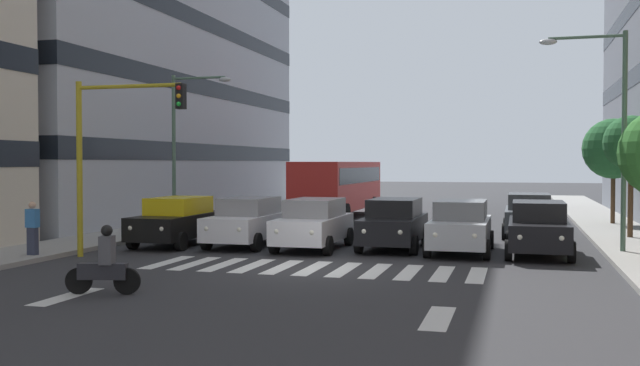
# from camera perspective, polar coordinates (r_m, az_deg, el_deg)

# --- Properties ---
(ground_plane) EXTENTS (180.00, 180.00, 0.00)m
(ground_plane) POSITION_cam_1_polar(r_m,az_deg,el_deg) (20.10, -0.57, -6.84)
(ground_plane) COLOR #2D2D30
(sidewalk_right) EXTENTS (2.78, 90.00, 0.15)m
(sidewalk_right) POSITION_cam_1_polar(r_m,az_deg,el_deg) (24.49, -22.65, -5.26)
(sidewalk_right) COLOR gray
(sidewalk_right) RESTS_ON ground_plane
(crosswalk_markings) EXTENTS (9.45, 2.80, 0.01)m
(crosswalk_markings) POSITION_cam_1_polar(r_m,az_deg,el_deg) (20.09, -0.57, -6.83)
(crosswalk_markings) COLOR silver
(crosswalk_markings) RESTS_ON ground_plane
(lane_arrow_0) EXTENTS (0.50, 2.20, 0.01)m
(lane_arrow_0) POSITION_cam_1_polar(r_m,az_deg,el_deg) (13.99, 9.44, -10.60)
(lane_arrow_0) COLOR silver
(lane_arrow_0) RESTS_ON ground_plane
(lane_arrow_1) EXTENTS (0.50, 2.20, 0.01)m
(lane_arrow_1) POSITION_cam_1_polar(r_m,az_deg,el_deg) (16.90, -19.58, -8.54)
(lane_arrow_1) COLOR silver
(lane_arrow_1) RESTS_ON ground_plane
(car_0) EXTENTS (2.02, 4.44, 1.72)m
(car_0) POSITION_cam_1_polar(r_m,az_deg,el_deg) (23.73, 17.06, -3.45)
(car_0) COLOR black
(car_0) RESTS_ON ground_plane
(car_1) EXTENTS (2.02, 4.44, 1.72)m
(car_1) POSITION_cam_1_polar(r_m,az_deg,el_deg) (23.78, 11.17, -3.40)
(car_1) COLOR #B2B7BC
(car_1) RESTS_ON ground_plane
(car_2) EXTENTS (2.02, 4.44, 1.72)m
(car_2) POSITION_cam_1_polar(r_m,az_deg,el_deg) (24.57, 5.93, -3.22)
(car_2) COLOR black
(car_2) RESTS_ON ground_plane
(car_3) EXTENTS (2.02, 4.44, 1.72)m
(car_3) POSITION_cam_1_polar(r_m,az_deg,el_deg) (24.37, -0.50, -3.25)
(car_3) COLOR silver
(car_3) RESTS_ON ground_plane
(car_4) EXTENTS (2.02, 4.44, 1.72)m
(car_4) POSITION_cam_1_polar(r_m,az_deg,el_deg) (25.43, -5.80, -3.05)
(car_4) COLOR silver
(car_4) RESTS_ON ground_plane
(car_5) EXTENTS (2.02, 4.44, 1.72)m
(car_5) POSITION_cam_1_polar(r_m,az_deg,el_deg) (26.06, -11.35, -2.96)
(car_5) COLOR black
(car_5) RESTS_ON ground_plane
(car_row2_0) EXTENTS (2.02, 4.44, 1.72)m
(car_row2_0) POSITION_cam_1_polar(r_m,az_deg,el_deg) (29.63, 16.35, -2.44)
(car_row2_0) COLOR #474C51
(car_row2_0) RESTS_ON ground_plane
(bus_behind_traffic) EXTENTS (2.78, 10.50, 3.00)m
(bus_behind_traffic) POSITION_cam_1_polar(r_m,az_deg,el_deg) (38.12, 1.52, -0.01)
(bus_behind_traffic) COLOR red
(bus_behind_traffic) RESTS_ON ground_plane
(motorcycle_with_rider) EXTENTS (1.68, 0.49, 1.57)m
(motorcycle_with_rider) POSITION_cam_1_polar(r_m,az_deg,el_deg) (16.82, -16.87, -6.35)
(motorcycle_with_rider) COLOR black
(motorcycle_with_rider) RESTS_ON ground_plane
(traffic_light_gantry) EXTENTS (3.72, 0.36, 5.50)m
(traffic_light_gantry) POSITION_cam_1_polar(r_m,az_deg,el_deg) (23.05, -16.57, 3.28)
(traffic_light_gantry) COLOR #AD991E
(traffic_light_gantry) RESTS_ON ground_plane
(street_lamp_left) EXTENTS (2.68, 0.28, 6.97)m
(street_lamp_left) POSITION_cam_1_polar(r_m,az_deg,el_deg) (24.53, 22.16, 4.89)
(street_lamp_left) COLOR #4C6B56
(street_lamp_left) RESTS_ON sidewalk_left
(street_lamp_right) EXTENTS (2.74, 0.28, 6.55)m
(street_lamp_right) POSITION_cam_1_polar(r_m,az_deg,el_deg) (31.11, -10.85, 3.87)
(street_lamp_right) COLOR #4C6B56
(street_lamp_right) RESTS_ON sidewalk_right
(street_tree_1) EXTENTS (2.06, 2.06, 4.59)m
(street_tree_1) POSITION_cam_1_polar(r_m,az_deg,el_deg) (29.28, 23.62, 2.92)
(street_tree_1) COLOR #513823
(street_tree_1) RESTS_ON sidewalk_left
(street_tree_2) EXTENTS (2.79, 2.79, 4.85)m
(street_tree_2) POSITION_cam_1_polar(r_m,az_deg,el_deg) (35.61, 22.41, 2.54)
(street_tree_2) COLOR #513823
(street_tree_2) RESTS_ON sidewalk_left
(pedestrian_waiting) EXTENTS (0.36, 0.24, 1.63)m
(pedestrian_waiting) POSITION_cam_1_polar(r_m,az_deg,el_deg) (23.41, -22.00, -3.29)
(pedestrian_waiting) COLOR #2D3347
(pedestrian_waiting) RESTS_ON sidewalk_right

